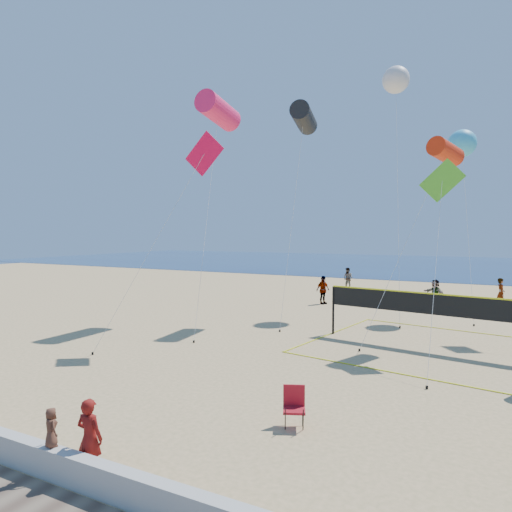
% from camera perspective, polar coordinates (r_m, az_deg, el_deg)
% --- Properties ---
extents(ground, '(120.00, 120.00, 0.00)m').
position_cam_1_polar(ground, '(11.21, -2.25, -22.15)').
color(ground, tan).
rests_on(ground, ground).
extents(ocean, '(140.00, 50.00, 0.03)m').
position_cam_1_polar(ocean, '(71.15, 23.37, -1.07)').
color(ocean, navy).
rests_on(ocean, ground).
extents(seawall, '(32.00, 0.30, 0.60)m').
position_cam_1_polar(seawall, '(8.89, -13.10, -27.21)').
color(seawall, '#B1B1AD').
rests_on(seawall, ground).
extents(woman, '(0.61, 0.44, 1.55)m').
position_cam_1_polar(woman, '(10.04, -20.09, -20.58)').
color(woman, maroon).
rests_on(woman, ground).
extents(toddler, '(0.43, 0.36, 0.76)m').
position_cam_1_polar(toddler, '(10.24, -24.24, -18.95)').
color(toddler, '#573122').
rests_on(toddler, seawall).
extents(far_person_0, '(0.89, 1.19, 1.87)m').
position_cam_1_polar(far_person_0, '(30.58, 8.36, -4.22)').
color(far_person_0, gray).
rests_on(far_person_0, ground).
extents(far_person_1, '(1.57, 1.45, 1.75)m').
position_cam_1_polar(far_person_1, '(31.37, 21.48, -4.33)').
color(far_person_1, gray).
rests_on(far_person_1, ground).
extents(far_person_2, '(0.56, 0.76, 1.89)m').
position_cam_1_polar(far_person_2, '(32.41, 28.28, -4.12)').
color(far_person_2, gray).
rests_on(far_person_2, ground).
extents(far_person_3, '(0.99, 0.84, 1.78)m').
position_cam_1_polar(far_person_3, '(39.08, 11.43, -2.75)').
color(far_person_3, gray).
rests_on(far_person_3, ground).
extents(camp_chair, '(0.68, 0.79, 1.10)m').
position_cam_1_polar(camp_chair, '(11.78, 4.78, -17.94)').
color(camp_chair, maroon).
rests_on(camp_chair, ground).
extents(volleyball_net, '(9.77, 9.65, 2.28)m').
position_cam_1_polar(volleyball_net, '(20.19, 20.33, -6.34)').
color(volleyball_net, black).
rests_on(volleyball_net, ground).
extents(kite_0, '(2.91, 7.09, 12.21)m').
position_cam_1_polar(kite_0, '(26.19, -4.72, 17.59)').
color(kite_0, '#F51D5A').
rests_on(kite_0, ground).
extents(kite_1, '(1.50, 5.29, 11.69)m').
position_cam_1_polar(kite_1, '(26.08, 6.00, 16.78)').
color(kite_1, black).
rests_on(kite_1, ground).
extents(kite_2, '(3.51, 4.57, 8.77)m').
position_cam_1_polar(kite_2, '(21.68, 22.60, 11.93)').
color(kite_2, red).
rests_on(kite_2, ground).
extents(kite_3, '(3.69, 3.99, 9.05)m').
position_cam_1_polar(kite_3, '(19.92, -7.01, 11.67)').
color(kite_3, '#F2093E').
rests_on(kite_3, ground).
extents(kite_4, '(1.73, 5.17, 7.66)m').
position_cam_1_polar(kite_4, '(19.41, 22.19, 7.87)').
color(kite_4, green).
rests_on(kite_4, ground).
extents(kite_6, '(2.52, 7.23, 15.01)m').
position_cam_1_polar(kite_6, '(31.43, 17.09, 20.29)').
color(kite_6, silver).
rests_on(kite_6, ground).
extents(kite_7, '(2.07, 4.36, 10.60)m').
position_cam_1_polar(kite_7, '(29.20, 24.36, 12.69)').
color(kite_7, '#39AFE1').
rests_on(kite_7, ground).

